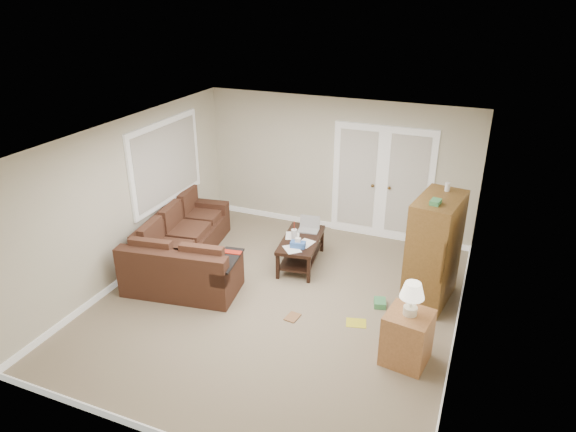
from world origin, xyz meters
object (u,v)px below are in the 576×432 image
at_px(coffee_table, 301,250).
at_px(side_cabinet, 407,334).
at_px(sectional_sofa, 183,252).
at_px(tv_armoire, 434,250).

height_order(coffee_table, side_cabinet, side_cabinet).
relative_size(coffee_table, side_cabinet, 1.11).
bearing_deg(sectional_sofa, tv_armoire, 0.38).
relative_size(coffee_table, tv_armoire, 0.71).
xyz_separation_m(coffee_table, side_cabinet, (2.06, -1.79, 0.14)).
bearing_deg(side_cabinet, coffee_table, 147.54).
height_order(coffee_table, tv_armoire, tv_armoire).
relative_size(sectional_sofa, tv_armoire, 1.54).
distance_m(sectional_sofa, tv_armoire, 3.92).
distance_m(tv_armoire, side_cabinet, 1.57).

